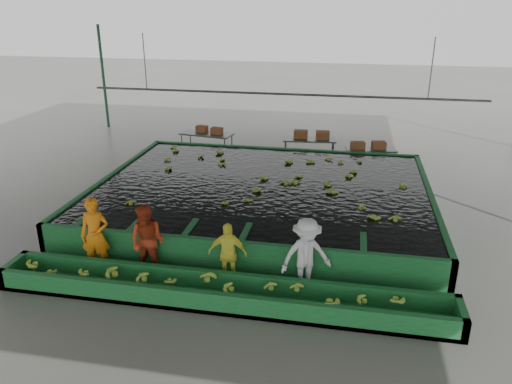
% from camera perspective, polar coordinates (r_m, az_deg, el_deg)
% --- Properties ---
extents(ground, '(80.00, 80.00, 0.00)m').
position_cam_1_polar(ground, '(14.15, -0.39, -4.50)').
color(ground, '#62615A').
rests_on(ground, ground).
extents(shed_roof, '(20.00, 22.00, 0.04)m').
position_cam_1_polar(shed_roof, '(12.80, -0.44, 16.10)').
color(shed_roof, gray).
rests_on(shed_roof, shed_posts).
extents(shed_posts, '(20.00, 22.00, 5.00)m').
position_cam_1_polar(shed_posts, '(13.26, -0.41, 5.28)').
color(shed_posts, '#204F33').
rests_on(shed_posts, ground).
extents(flotation_tank, '(10.00, 8.00, 0.90)m').
position_cam_1_polar(flotation_tank, '(15.32, 0.71, -0.59)').
color(flotation_tank, '#19602B').
rests_on(flotation_tank, ground).
extents(tank_water, '(9.70, 7.70, 0.00)m').
position_cam_1_polar(tank_water, '(15.17, 0.72, 0.82)').
color(tank_water, black).
rests_on(tank_water, flotation_tank).
extents(sorting_trough, '(10.00, 1.00, 0.50)m').
position_cam_1_polar(sorting_trough, '(10.97, -4.17, -11.35)').
color(sorting_trough, '#19602B').
rests_on(sorting_trough, ground).
extents(cableway_rail, '(0.08, 0.08, 14.00)m').
position_cam_1_polar(cableway_rail, '(17.95, 2.79, 11.13)').
color(cableway_rail, '#59605B').
rests_on(cableway_rail, shed_roof).
extents(rail_hanger_left, '(0.04, 0.04, 2.00)m').
position_cam_1_polar(rail_hanger_left, '(19.16, -12.60, 14.33)').
color(rail_hanger_left, '#59605B').
rests_on(rail_hanger_left, shed_roof).
extents(rail_hanger_right, '(0.04, 0.04, 2.00)m').
position_cam_1_polar(rail_hanger_right, '(17.80, 19.43, 13.16)').
color(rail_hanger_right, '#59605B').
rests_on(rail_hanger_right, shed_roof).
extents(worker_a, '(0.75, 0.57, 1.85)m').
position_cam_1_polar(worker_a, '(12.43, -17.91, -4.71)').
color(worker_a, orange).
rests_on(worker_a, ground).
extents(worker_b, '(0.93, 0.76, 1.77)m').
position_cam_1_polar(worker_b, '(11.89, -12.30, -5.53)').
color(worker_b, '#A33115').
rests_on(worker_b, ground).
extents(worker_c, '(0.91, 0.41, 1.52)m').
position_cam_1_polar(worker_c, '(11.38, -3.27, -7.06)').
color(worker_c, '#FDF846').
rests_on(worker_c, ground).
extents(worker_d, '(1.32, 1.08, 1.77)m').
position_cam_1_polar(worker_d, '(11.06, 5.75, -7.29)').
color(worker_d, silver).
rests_on(worker_d, ground).
extents(packing_table_left, '(2.25, 1.19, 0.97)m').
position_cam_1_polar(packing_table_left, '(20.88, -5.62, 5.42)').
color(packing_table_left, '#59605B').
rests_on(packing_table_left, ground).
extents(packing_table_mid, '(2.16, 1.03, 0.95)m').
position_cam_1_polar(packing_table_mid, '(20.15, 6.07, 4.78)').
color(packing_table_mid, '#59605B').
rests_on(packing_table_mid, ground).
extents(packing_table_right, '(1.95, 1.07, 0.84)m').
position_cam_1_polar(packing_table_right, '(19.54, 12.91, 3.66)').
color(packing_table_right, '#59605B').
rests_on(packing_table_right, ground).
extents(box_stack_left, '(1.21, 0.62, 0.25)m').
position_cam_1_polar(box_stack_left, '(20.81, -5.35, 6.77)').
color(box_stack_left, brown).
rests_on(box_stack_left, packing_table_left).
extents(box_stack_mid, '(1.43, 0.46, 0.30)m').
position_cam_1_polar(box_stack_mid, '(20.06, 6.37, 6.11)').
color(box_stack_mid, brown).
rests_on(box_stack_mid, packing_table_mid).
extents(box_stack_right, '(1.36, 0.68, 0.28)m').
position_cam_1_polar(box_stack_right, '(19.36, 12.68, 4.82)').
color(box_stack_right, brown).
rests_on(box_stack_right, packing_table_right).
extents(floating_bananas, '(9.21, 6.28, 0.13)m').
position_cam_1_polar(floating_bananas, '(15.92, 1.24, 1.80)').
color(floating_bananas, '#8FB337').
rests_on(floating_bananas, tank_water).
extents(trough_bananas, '(9.53, 0.64, 0.13)m').
position_cam_1_polar(trough_bananas, '(10.89, -4.19, -10.69)').
color(trough_bananas, '#8FB337').
rests_on(trough_bananas, sorting_trough).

